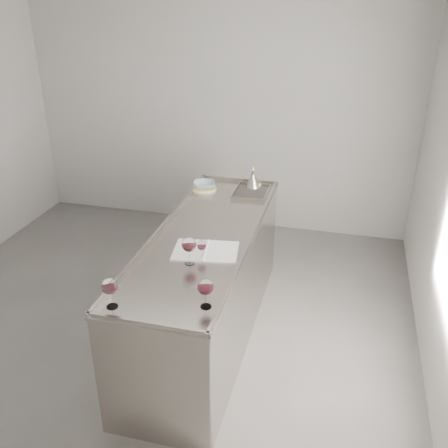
% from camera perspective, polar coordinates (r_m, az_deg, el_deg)
% --- Properties ---
extents(room_shell, '(4.54, 5.04, 2.84)m').
position_cam_1_polar(room_shell, '(3.61, -11.27, 4.13)').
color(room_shell, '#54514F').
rests_on(room_shell, ground).
extents(counter, '(0.77, 2.42, 0.97)m').
position_cam_1_polar(counter, '(4.12, -2.04, -6.99)').
color(counter, '#9F968E').
rests_on(counter, ground).
extents(wine_glass_left, '(0.10, 0.10, 0.20)m').
position_cam_1_polar(wine_glass_left, '(3.06, -12.90, -7.04)').
color(wine_glass_left, white).
rests_on(wine_glass_left, counter).
extents(wine_glass_middle, '(0.10, 0.10, 0.20)m').
position_cam_1_polar(wine_glass_middle, '(3.44, -4.02, -2.42)').
color(wine_glass_middle, white).
rests_on(wine_glass_middle, counter).
extents(wine_glass_right, '(0.10, 0.10, 0.19)m').
position_cam_1_polar(wine_glass_right, '(2.99, -2.13, -7.27)').
color(wine_glass_right, white).
rests_on(wine_glass_right, counter).
extents(wine_glass_small, '(0.07, 0.07, 0.14)m').
position_cam_1_polar(wine_glass_small, '(3.52, -2.57, -2.54)').
color(wine_glass_small, white).
rests_on(wine_glass_small, counter).
extents(notebook, '(0.51, 0.39, 0.02)m').
position_cam_1_polar(notebook, '(3.64, -2.11, -3.10)').
color(notebook, white).
rests_on(notebook, counter).
extents(loose_paper_top, '(0.21, 0.28, 0.00)m').
position_cam_1_polar(loose_paper_top, '(3.62, -0.86, -3.36)').
color(loose_paper_top, silver).
rests_on(loose_paper_top, counter).
extents(trivet, '(0.25, 0.25, 0.02)m').
position_cam_1_polar(trivet, '(4.75, -2.24, 4.13)').
color(trivet, beige).
rests_on(trivet, counter).
extents(ceramic_bowl, '(0.25, 0.25, 0.05)m').
position_cam_1_polar(ceramic_bowl, '(4.74, -2.25, 4.52)').
color(ceramic_bowl, '#98AAB1').
rests_on(ceramic_bowl, trivet).
extents(wine_funnel, '(0.14, 0.14, 0.21)m').
position_cam_1_polar(wine_funnel, '(4.79, 3.32, 4.98)').
color(wine_funnel, '#A7A095').
rests_on(wine_funnel, counter).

